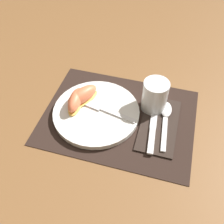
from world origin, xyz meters
name	(u,v)px	position (x,y,z in m)	size (l,w,h in m)	color
ground_plane	(119,117)	(0.00, 0.00, 0.00)	(3.00, 3.00, 0.00)	brown
placemat	(119,116)	(0.00, 0.00, 0.00)	(0.45, 0.34, 0.00)	black
plate	(96,112)	(-0.07, -0.01, 0.01)	(0.26, 0.26, 0.02)	white
juice_glass	(155,97)	(0.09, 0.06, 0.05)	(0.08, 0.08, 0.10)	silver
napkin	(159,125)	(0.12, 0.00, 0.01)	(0.11, 0.21, 0.00)	#2D231E
knife	(153,124)	(0.11, -0.01, 0.01)	(0.04, 0.22, 0.01)	silver
spoon	(166,116)	(0.14, 0.03, 0.01)	(0.04, 0.18, 0.01)	silver
fork	(103,109)	(-0.05, 0.00, 0.02)	(0.18, 0.06, 0.00)	silver
citrus_wedge_0	(82,96)	(-0.12, 0.02, 0.04)	(0.10, 0.12, 0.05)	#F7C656
citrus_wedge_1	(76,101)	(-0.13, -0.01, 0.04)	(0.04, 0.10, 0.04)	#F7C656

